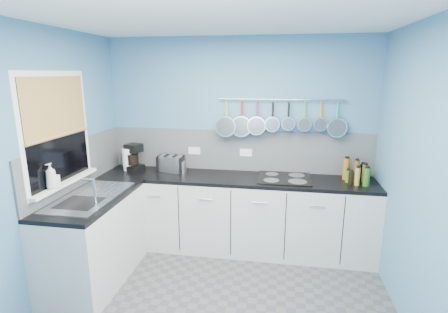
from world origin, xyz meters
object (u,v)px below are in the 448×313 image
(hob, at_px, (284,178))
(soap_bottle_b, at_px, (54,179))
(paper_towel, at_px, (128,159))
(toaster, at_px, (171,164))
(canister, at_px, (182,167))
(coffee_maker, at_px, (133,157))
(soap_bottle_a, at_px, (51,176))

(hob, bearing_deg, soap_bottle_b, -152.01)
(paper_towel, bearing_deg, hob, -1.29)
(toaster, distance_m, canister, 0.16)
(coffee_maker, xyz_separation_m, canister, (0.63, -0.02, -0.09))
(paper_towel, xyz_separation_m, coffee_maker, (0.07, 0.02, 0.03))
(soap_bottle_b, distance_m, paper_towel, 1.18)
(coffee_maker, height_order, canister, coffee_maker)
(soap_bottle_a, height_order, coffee_maker, soap_bottle_a)
(paper_towel, distance_m, hob, 1.93)
(canister, bearing_deg, soap_bottle_a, -126.21)
(paper_towel, bearing_deg, soap_bottle_a, -98.48)
(soap_bottle_a, relative_size, hob, 0.40)
(paper_towel, distance_m, coffee_maker, 0.08)
(paper_towel, height_order, canister, paper_towel)
(canister, height_order, hob, canister)
(paper_towel, xyz_separation_m, toaster, (0.55, 0.04, -0.04))
(soap_bottle_a, distance_m, paper_towel, 1.21)
(toaster, bearing_deg, soap_bottle_b, -110.76)
(soap_bottle_b, distance_m, hob, 2.39)
(canister, bearing_deg, toaster, 167.94)
(soap_bottle_b, bearing_deg, hob, 27.99)
(soap_bottle_b, height_order, hob, soap_bottle_b)
(soap_bottle_a, relative_size, canister, 1.71)
(soap_bottle_b, bearing_deg, toaster, 58.82)
(soap_bottle_a, height_order, soap_bottle_b, soap_bottle_a)
(coffee_maker, bearing_deg, hob, 15.98)
(soap_bottle_b, height_order, coffee_maker, coffee_maker)
(toaster, height_order, hob, toaster)
(soap_bottle_a, xyz_separation_m, coffee_maker, (0.25, 1.22, -0.11))
(soap_bottle_b, relative_size, coffee_maker, 0.53)
(toaster, bearing_deg, soap_bottle_a, -110.10)
(soap_bottle_a, distance_m, soap_bottle_b, 0.05)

